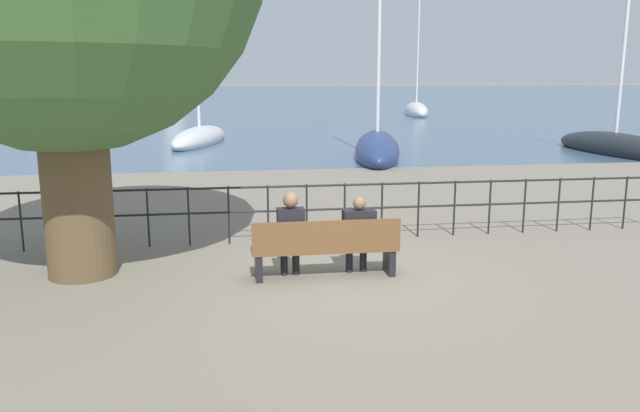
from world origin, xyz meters
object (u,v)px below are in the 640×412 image
(sailboat_1, at_px, (416,111))
(sailboat_3, at_px, (29,118))
(park_bench, at_px, (326,249))
(sailboat_2, at_px, (200,138))
(sailboat_0, at_px, (377,149))
(harbor_lighthouse, at_px, (170,25))
(sailboat_4, at_px, (615,147))
(seated_person_left, at_px, (291,231))
(seated_person_right, at_px, (359,232))

(sailboat_1, relative_size, sailboat_3, 1.25)
(sailboat_1, xyz_separation_m, sailboat_3, (-28.86, -5.47, -0.04))
(park_bench, height_order, sailboat_2, sailboat_2)
(sailboat_0, distance_m, sailboat_3, 29.08)
(sailboat_0, relative_size, harbor_lighthouse, 0.35)
(sailboat_1, distance_m, sailboat_2, 27.16)
(sailboat_2, distance_m, sailboat_4, 17.80)
(seated_person_left, bearing_deg, park_bench, -8.73)
(sailboat_1, distance_m, sailboat_3, 29.37)
(seated_person_right, height_order, harbor_lighthouse, harbor_lighthouse)
(park_bench, bearing_deg, sailboat_3, 111.93)
(seated_person_left, relative_size, seated_person_right, 1.08)
(sailboat_2, bearing_deg, sailboat_1, 65.01)
(seated_person_left, xyz_separation_m, harbor_lighthouse, (-11.13, 120.50, 12.78))
(seated_person_left, bearing_deg, seated_person_right, 0.06)
(sailboat_0, bearing_deg, seated_person_right, -92.10)
(seated_person_right, relative_size, sailboat_2, 0.13)
(sailboat_2, distance_m, sailboat_3, 19.82)
(sailboat_3, bearing_deg, seated_person_right, -70.88)
(sailboat_2, xyz_separation_m, sailboat_4, (16.67, -6.24, -0.02))
(sailboat_3, bearing_deg, sailboat_2, -56.39)
(sailboat_1, distance_m, harbor_lighthouse, 84.05)
(park_bench, relative_size, seated_person_left, 1.68)
(seated_person_right, relative_size, sailboat_3, 0.13)
(sailboat_4, bearing_deg, seated_person_right, -135.24)
(seated_person_left, bearing_deg, sailboat_0, 71.35)
(sailboat_2, bearing_deg, sailboat_0, -29.74)
(park_bench, height_order, seated_person_left, seated_person_left)
(seated_person_right, xyz_separation_m, sailboat_2, (-3.13, 20.36, -0.38))
(seated_person_right, xyz_separation_m, sailboat_3, (-15.10, 36.15, -0.34))
(sailboat_1, bearing_deg, sailboat_4, -79.97)
(park_bench, distance_m, seated_person_right, 0.56)
(sailboat_2, bearing_deg, seated_person_right, -67.79)
(sailboat_2, bearing_deg, park_bench, -69.23)
(sailboat_0, bearing_deg, sailboat_4, 13.64)
(sailboat_3, relative_size, sailboat_4, 1.28)
(seated_person_right, bearing_deg, sailboat_4, 46.19)
(sailboat_3, xyz_separation_m, harbor_lighthouse, (2.95, 84.34, 13.17))
(seated_person_left, relative_size, sailboat_4, 0.18)
(sailboat_0, relative_size, sailboat_2, 1.14)
(sailboat_4, distance_m, harbor_lighthouse, 110.23)
(sailboat_1, height_order, sailboat_3, sailboat_1)
(park_bench, distance_m, sailboat_4, 19.97)
(sailboat_1, height_order, sailboat_2, sailboat_1)
(seated_person_right, bearing_deg, seated_person_left, -179.94)
(sailboat_1, xyz_separation_m, harbor_lighthouse, (-25.91, 78.87, 13.13))
(sailboat_4, bearing_deg, park_bench, -136.14)
(seated_person_right, relative_size, harbor_lighthouse, 0.04)
(sailboat_0, distance_m, sailboat_4, 9.85)
(seated_person_left, height_order, seated_person_right, seated_person_left)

